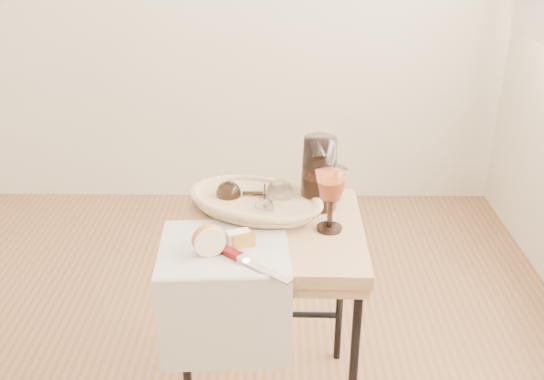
# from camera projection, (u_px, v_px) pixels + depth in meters

# --- Properties ---
(side_table) EXTENTS (0.51, 0.51, 0.64)m
(side_table) POSITION_uv_depth(u_px,v_px,m) (272.00, 321.00, 1.83)
(side_table) COLOR brown
(side_table) RESTS_ON floor
(tea_towel) EXTENTS (0.35, 0.32, 0.01)m
(tea_towel) POSITION_uv_depth(u_px,v_px,m) (224.00, 247.00, 1.59)
(tea_towel) COLOR beige
(tea_towel) RESTS_ON side_table
(bread_basket) EXTENTS (0.43, 0.37, 0.05)m
(bread_basket) POSITION_uv_depth(u_px,v_px,m) (255.00, 203.00, 1.77)
(bread_basket) COLOR tan
(bread_basket) RESTS_ON side_table
(goblet_lying_a) EXTENTS (0.12, 0.07, 0.07)m
(goblet_lying_a) POSITION_uv_depth(u_px,v_px,m) (244.00, 193.00, 1.78)
(goblet_lying_a) COLOR #312113
(goblet_lying_a) RESTS_ON bread_basket
(goblet_lying_b) EXTENTS (0.12, 0.15, 0.08)m
(goblet_lying_b) POSITION_uv_depth(u_px,v_px,m) (273.00, 198.00, 1.74)
(goblet_lying_b) COLOR white
(goblet_lying_b) RESTS_ON bread_basket
(pitcher) EXTENTS (0.19, 0.25, 0.25)m
(pitcher) POSITION_uv_depth(u_px,v_px,m) (319.00, 173.00, 1.77)
(pitcher) COLOR black
(pitcher) RESTS_ON side_table
(wine_goblet) EXTENTS (0.09, 0.09, 0.18)m
(wine_goblet) POSITION_uv_depth(u_px,v_px,m) (331.00, 200.00, 1.64)
(wine_goblet) COLOR white
(wine_goblet) RESTS_ON side_table
(apple_half) EXTENTS (0.10, 0.07, 0.08)m
(apple_half) POSITION_uv_depth(u_px,v_px,m) (208.00, 239.00, 1.54)
(apple_half) COLOR #BD2102
(apple_half) RESTS_ON tea_towel
(apple_wedge) EXTENTS (0.07, 0.05, 0.04)m
(apple_wedge) POSITION_uv_depth(u_px,v_px,m) (238.00, 238.00, 1.58)
(apple_wedge) COLOR #FFECBD
(apple_wedge) RESTS_ON tea_towel
(table_knife) EXTENTS (0.21, 0.19, 0.02)m
(table_knife) POSITION_uv_depth(u_px,v_px,m) (246.00, 259.00, 1.51)
(table_knife) COLOR silver
(table_knife) RESTS_ON tea_towel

